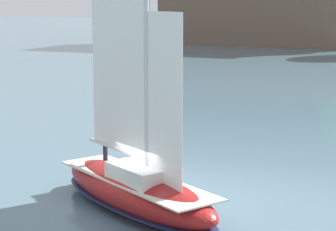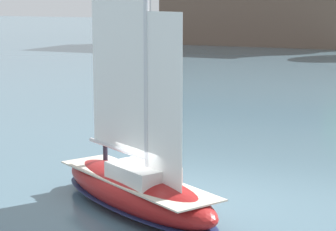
# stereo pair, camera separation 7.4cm
# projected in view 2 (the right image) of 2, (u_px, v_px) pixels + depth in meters

# --- Properties ---
(ground_plane) EXTENTS (400.00, 400.00, 0.00)m
(ground_plane) POSITION_uv_depth(u_px,v_px,m) (136.00, 210.00, 25.47)
(ground_plane) COLOR slate
(sailboat_main) EXTENTS (9.50, 6.91, 12.94)m
(sailboat_main) POSITION_uv_depth(u_px,v_px,m) (136.00, 185.00, 25.27)
(sailboat_main) COLOR maroon
(sailboat_main) RESTS_ON ground
(sailboat_moored_near_marina) EXTENTS (5.57, 5.13, 8.17)m
(sailboat_moored_near_marina) POSITION_uv_depth(u_px,v_px,m) (150.00, 46.00, 101.36)
(sailboat_moored_near_marina) COLOR white
(sailboat_moored_near_marina) RESTS_ON ground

